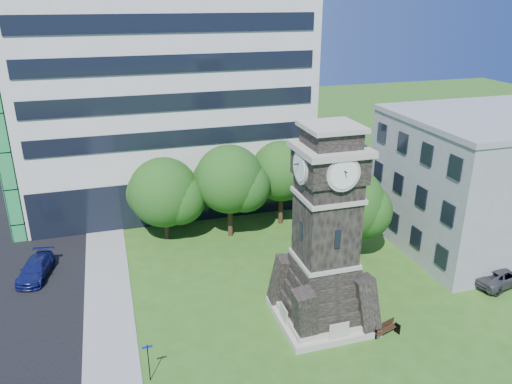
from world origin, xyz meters
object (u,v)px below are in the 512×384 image
object	(u,v)px
car_street_north	(36,269)
street_sign	(148,358)
park_bench	(386,328)
car_east_lot	(501,275)
clock_tower	(325,242)

from	to	relation	value
car_street_north	street_sign	xyz separation A→B (m)	(6.67, -12.70, 0.76)
park_bench	street_sign	xyz separation A→B (m)	(-13.56, 0.23, 0.95)
park_bench	street_sign	size ratio (longest dim) A/B	0.73
car_street_north	park_bench	world-z (taller)	car_street_north
park_bench	car_east_lot	bearing A→B (deg)	-3.53
car_street_north	street_sign	size ratio (longest dim) A/B	1.96
car_street_north	clock_tower	bearing A→B (deg)	-19.01
park_bench	car_street_north	bearing A→B (deg)	129.58
street_sign	car_east_lot	bearing A→B (deg)	2.58
car_street_north	car_east_lot	distance (m)	32.42
clock_tower	car_street_north	bearing A→B (deg)	148.98
clock_tower	car_east_lot	bearing A→B (deg)	0.61
street_sign	park_bench	bearing A→B (deg)	-4.20
car_street_north	car_east_lot	bearing A→B (deg)	-6.40
clock_tower	car_east_lot	xyz separation A→B (m)	(13.50, 0.14, -4.64)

